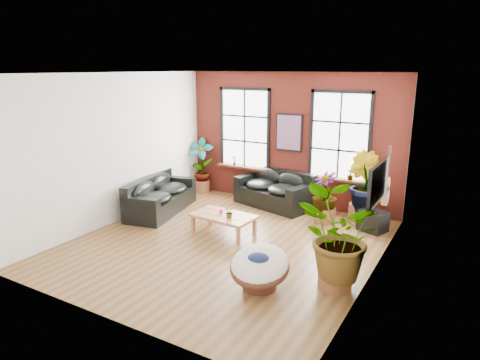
# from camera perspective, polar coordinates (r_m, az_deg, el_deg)

# --- Properties ---
(room) EXTENTS (6.04, 6.54, 3.54)m
(room) POSITION_cam_1_polar(r_m,az_deg,el_deg) (8.73, -1.49, 2.49)
(room) COLOR brown
(room) RESTS_ON ground
(sofa_back) EXTENTS (2.25, 1.50, 0.95)m
(sofa_back) POSITION_cam_1_polar(r_m,az_deg,el_deg) (11.48, 4.73, -1.32)
(sofa_back) COLOR black
(sofa_back) RESTS_ON ground
(sofa_left) EXTENTS (1.41, 2.42, 0.90)m
(sofa_left) POSITION_cam_1_polar(r_m,az_deg,el_deg) (11.15, -10.75, -2.15)
(sofa_left) COLOR black
(sofa_left) RESTS_ON ground
(coffee_table) EXTENTS (1.44, 0.89, 0.54)m
(coffee_table) POSITION_cam_1_polar(r_m,az_deg,el_deg) (9.51, -2.23, -4.94)
(coffee_table) COLOR #AE653E
(coffee_table) RESTS_ON ground
(papasan_chair) EXTENTS (1.16, 1.17, 0.75)m
(papasan_chair) POSITION_cam_1_polar(r_m,az_deg,el_deg) (7.28, 2.63, -11.49)
(papasan_chair) COLOR #542B1E
(papasan_chair) RESTS_ON ground
(poster) EXTENTS (0.74, 0.06, 0.98)m
(poster) POSITION_cam_1_polar(r_m,az_deg,el_deg) (11.35, 6.56, 6.31)
(poster) COLOR black
(poster) RESTS_ON room
(tv_wall_unit) EXTENTS (0.13, 1.86, 1.20)m
(tv_wall_unit) POSITION_cam_1_polar(r_m,az_deg,el_deg) (8.14, 18.18, -0.66)
(tv_wall_unit) COLOR black
(tv_wall_unit) RESTS_ON room
(media_box) EXTENTS (0.70, 0.64, 0.48)m
(media_box) POSITION_cam_1_polar(r_m,az_deg,el_deg) (10.18, 17.30, -5.22)
(media_box) COLOR black
(media_box) RESTS_ON ground
(pot_back_left) EXTENTS (0.59, 0.59, 0.35)m
(pot_back_left) POSITION_cam_1_polar(r_m,az_deg,el_deg) (12.80, -5.14, -0.80)
(pot_back_left) COLOR brown
(pot_back_left) RESTS_ON ground
(pot_back_right) EXTENTS (0.72, 0.72, 0.40)m
(pot_back_right) POSITION_cam_1_polar(r_m,az_deg,el_deg) (10.83, 15.70, -4.11)
(pot_back_right) COLOR brown
(pot_back_right) RESTS_ON ground
(pot_right_wall) EXTENTS (0.64, 0.64, 0.42)m
(pot_right_wall) POSITION_cam_1_polar(r_m,az_deg,el_deg) (7.53, 12.56, -12.39)
(pot_right_wall) COLOR brown
(pot_right_wall) RESTS_ON ground
(pot_mid) EXTENTS (0.63, 0.63, 0.35)m
(pot_mid) POSITION_cam_1_polar(r_m,az_deg,el_deg) (10.52, 11.25, -4.52)
(pot_mid) COLOR brown
(pot_mid) RESTS_ON ground
(floor_plant_back_left) EXTENTS (0.90, 0.74, 1.48)m
(floor_plant_back_left) POSITION_cam_1_polar(r_m,az_deg,el_deg) (12.61, -5.26, 2.29)
(floor_plant_back_left) COLOR #2E651B
(floor_plant_back_left) RESTS_ON ground
(floor_plant_back_right) EXTENTS (1.09, 1.07, 1.54)m
(floor_plant_back_right) POSITION_cam_1_polar(r_m,az_deg,el_deg) (10.62, 16.01, -0.45)
(floor_plant_back_right) COLOR #2E651B
(floor_plant_back_right) RESTS_ON ground
(floor_plant_right_wall) EXTENTS (1.55, 1.41, 1.52)m
(floor_plant_right_wall) POSITION_cam_1_polar(r_m,az_deg,el_deg) (7.23, 12.64, -7.40)
(floor_plant_right_wall) COLOR #2E651B
(floor_plant_right_wall) RESTS_ON ground
(floor_plant_mid) EXTENTS (0.86, 0.86, 1.09)m
(floor_plant_mid) POSITION_cam_1_polar(r_m,az_deg,el_deg) (10.37, 11.24, -1.85)
(floor_plant_mid) COLOR #2E651B
(floor_plant_mid) RESTS_ON ground
(table_plant) EXTENTS (0.29, 0.27, 0.26)m
(table_plant) POSITION_cam_1_polar(r_m,az_deg,el_deg) (9.25, -1.39, -4.34)
(table_plant) COLOR #2E651B
(table_plant) RESTS_ON coffee_table
(sill_plant_left) EXTENTS (0.17, 0.17, 0.27)m
(sill_plant_left) POSITION_cam_1_polar(r_m,az_deg,el_deg) (12.21, -0.78, 2.64)
(sill_plant_left) COLOR #2E651B
(sill_plant_left) RESTS_ON room
(sill_plant_right) EXTENTS (0.19, 0.19, 0.27)m
(sill_plant_right) POSITION_cam_1_polar(r_m,az_deg,el_deg) (10.93, 14.50, 0.71)
(sill_plant_right) COLOR #2E651B
(sill_plant_right) RESTS_ON room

